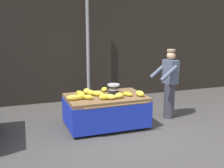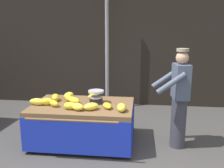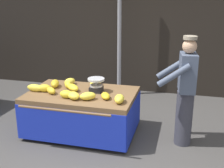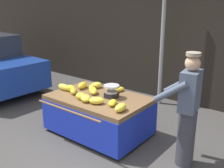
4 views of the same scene
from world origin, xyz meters
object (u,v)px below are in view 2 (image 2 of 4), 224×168
(banana_bunch_2, at_px, (122,107))
(banana_bunch_10, at_px, (69,95))
(banana_bunch_11, at_px, (74,100))
(street_pole, at_px, (107,45))
(banana_bunch_8, at_px, (68,98))
(banana_bunch_0, at_px, (55,97))
(banana_bunch_9, at_px, (93,96))
(banana_bunch_1, at_px, (107,106))
(vendor_person, at_px, (179,99))
(banana_bunch_7, at_px, (91,106))
(banana_bunch_5, at_px, (70,106))
(banana_bunch_12, at_px, (54,103))
(banana_cart, at_px, (83,114))
(weighing_scale, at_px, (96,97))
(banana_bunch_6, at_px, (38,102))
(banana_bunch_3, at_px, (47,101))
(banana_bunch_4, at_px, (77,107))

(banana_bunch_2, xyz_separation_m, banana_bunch_10, (-1.07, 0.64, -0.00))
(banana_bunch_2, relative_size, banana_bunch_11, 0.87)
(street_pole, relative_size, banana_bunch_8, 14.46)
(banana_bunch_0, xyz_separation_m, banana_bunch_9, (0.66, 0.27, -0.02))
(banana_bunch_1, relative_size, vendor_person, 0.15)
(banana_bunch_0, distance_m, banana_bunch_7, 0.89)
(street_pole, distance_m, banana_bunch_1, 2.41)
(street_pole, distance_m, banana_bunch_5, 2.51)
(banana_bunch_8, distance_m, banana_bunch_12, 0.37)
(banana_cart, relative_size, banana_bunch_12, 7.60)
(weighing_scale, relative_size, banana_bunch_8, 1.24)
(street_pole, xyz_separation_m, banana_bunch_0, (-0.71, -1.88, -0.85))
(banana_bunch_10, relative_size, banana_bunch_12, 1.03)
(weighing_scale, xyz_separation_m, banana_bunch_6, (-1.00, -0.23, -0.06))
(banana_bunch_2, relative_size, banana_bunch_7, 1.03)
(banana_bunch_7, height_order, banana_bunch_12, banana_bunch_7)
(street_pole, bearing_deg, banana_bunch_0, -110.65)
(banana_bunch_3, bearing_deg, weighing_scale, 14.30)
(banana_cart, height_order, banana_bunch_4, banana_bunch_4)
(banana_bunch_1, relative_size, banana_bunch_6, 0.85)
(street_pole, height_order, banana_bunch_1, street_pole)
(banana_bunch_10, relative_size, vendor_person, 0.14)
(banana_cart, bearing_deg, banana_bunch_1, -20.63)
(banana_bunch_2, height_order, banana_bunch_5, same)
(banana_bunch_0, xyz_separation_m, banana_bunch_8, (0.25, 0.00, -0.00))
(banana_bunch_2, relative_size, banana_bunch_8, 1.15)
(banana_bunch_1, bearing_deg, vendor_person, 9.76)
(banana_cart, xyz_separation_m, banana_bunch_2, (0.71, -0.29, 0.25))
(banana_bunch_6, height_order, banana_bunch_10, banana_bunch_6)
(banana_bunch_5, distance_m, banana_bunch_9, 0.77)
(banana_bunch_6, relative_size, vendor_person, 0.17)
(banana_cart, height_order, banana_bunch_2, banana_bunch_2)
(banana_bunch_10, bearing_deg, banana_cart, -44.58)
(banana_bunch_1, xyz_separation_m, banana_bunch_5, (-0.60, -0.12, 0.02))
(banana_bunch_9, bearing_deg, banana_bunch_3, -142.86)
(banana_bunch_9, distance_m, banana_bunch_10, 0.47)
(weighing_scale, xyz_separation_m, banana_bunch_11, (-0.40, -0.04, -0.06))
(banana_bunch_1, height_order, banana_bunch_3, banana_bunch_3)
(banana_bunch_2, distance_m, banana_bunch_8, 1.12)
(banana_bunch_1, bearing_deg, banana_bunch_11, 159.78)
(banana_bunch_11, bearing_deg, banana_bunch_8, 141.49)
(street_pole, distance_m, banana_bunch_0, 2.19)
(banana_bunch_1, height_order, banana_bunch_9, same)
(weighing_scale, xyz_separation_m, banana_bunch_0, (-0.78, 0.06, -0.05))
(weighing_scale, distance_m, banana_bunch_10, 0.63)
(weighing_scale, relative_size, banana_bunch_9, 1.00)
(banana_bunch_5, distance_m, banana_bunch_11, 0.36)
(street_pole, height_order, banana_bunch_0, street_pole)
(banana_bunch_3, relative_size, banana_bunch_4, 0.84)
(banana_bunch_4, bearing_deg, banana_bunch_10, 117.08)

